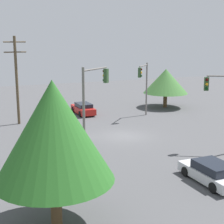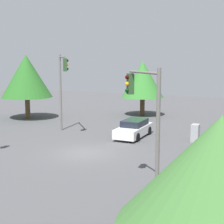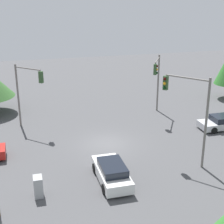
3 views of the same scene
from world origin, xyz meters
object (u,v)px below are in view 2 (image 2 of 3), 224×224
Objects in this scene: traffic_signal_cross at (62,80)px; traffic_signal_aux at (145,110)px; sedan_white at (134,129)px; electrical_cabinet at (195,133)px.

traffic_signal_aux is at bearing 7.02° from traffic_signal_cross.
traffic_signal_aux reaches higher than sedan_white.
traffic_signal_aux is (10.32, 11.22, -0.52)m from traffic_signal_cross.
electrical_cabinet is at bearing -174.22° from sedan_white.
traffic_signal_aux is 4.40× the size of electrical_cabinet.
traffic_signal_cross reaches higher than sedan_white.
traffic_signal_cross reaches higher than traffic_signal_aux.
traffic_signal_cross is at bearing -81.58° from electrical_cabinet.
traffic_signal_cross is 12.04m from electrical_cabinet.
sedan_white is 12.98m from traffic_signal_aux.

